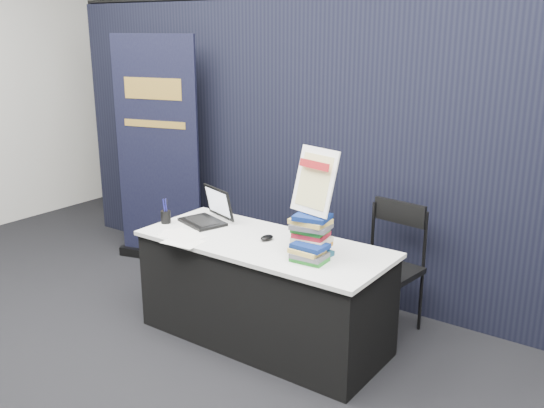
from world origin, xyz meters
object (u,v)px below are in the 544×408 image
at_px(book_stack_short, 309,253).
at_px(info_sign, 315,182).
at_px(pullup_banner, 158,165).
at_px(stacking_chair, 387,263).
at_px(display_table, 264,291).
at_px(book_stack_tall, 311,235).
at_px(laptop, 206,214).

relative_size(book_stack_short, info_sign, 0.48).
distance_m(info_sign, pullup_banner, 2.25).
bearing_deg(stacking_chair, info_sign, -105.39).
height_order(book_stack_short, stacking_chair, stacking_chair).
relative_size(display_table, book_stack_tall, 6.45).
xyz_separation_m(info_sign, pullup_banner, (-2.12, 0.66, -0.30)).
bearing_deg(laptop, book_stack_short, 5.94).
bearing_deg(stacking_chair, book_stack_short, -98.13).
bearing_deg(info_sign, book_stack_short, -56.52).
distance_m(laptop, book_stack_short, 1.09).
relative_size(book_stack_tall, pullup_banner, 0.13).
bearing_deg(book_stack_tall, display_table, 176.99).
xyz_separation_m(laptop, book_stack_short, (1.07, -0.23, -0.00)).
xyz_separation_m(book_stack_short, pullup_banner, (-2.18, 0.80, 0.13)).
height_order(display_table, book_stack_tall, book_stack_tall).
bearing_deg(laptop, stacking_chair, 40.40).
bearing_deg(book_stack_tall, book_stack_short, -63.67).
height_order(display_table, pullup_banner, pullup_banner).
bearing_deg(pullup_banner, book_stack_tall, -32.84).
height_order(book_stack_short, info_sign, info_sign).
relative_size(book_stack_tall, book_stack_short, 1.34).
bearing_deg(pullup_banner, stacking_chair, -15.87).
distance_m(book_stack_short, pullup_banner, 2.32).
distance_m(laptop, stacking_chair, 1.40).
height_order(pullup_banner, stacking_chair, pullup_banner).
bearing_deg(display_table, laptop, 170.64).
bearing_deg(book_stack_short, pullup_banner, 159.84).
relative_size(laptop, book_stack_short, 1.93).
distance_m(laptop, info_sign, 1.11).
relative_size(book_stack_tall, info_sign, 0.64).
distance_m(book_stack_tall, pullup_banner, 2.24).
xyz_separation_m(book_stack_tall, pullup_banner, (-2.12, 0.69, 0.05)).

